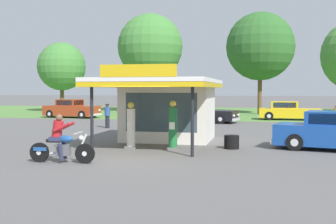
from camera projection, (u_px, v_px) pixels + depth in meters
ground_plane at (133, 158)px, 14.87m from camera, size 300.00×300.00×0.00m
grass_verge_strip at (218, 112)px, 44.15m from camera, size 120.00×24.00×0.01m
service_station_kiosk at (167, 105)px, 19.70m from camera, size 4.66×7.19×3.25m
gas_pump_nearside at (131, 127)px, 17.15m from camera, size 0.44×0.44×1.87m
gas_pump_offside at (173, 127)px, 16.79m from camera, size 0.44×0.44×1.94m
motorcycle_with_rider at (61, 143)px, 13.82m from camera, size 2.20×0.70×1.58m
parked_car_back_row_centre_right at (159, 109)px, 36.36m from camera, size 5.69×2.20×1.57m
parked_car_back_row_centre at (289, 111)px, 33.41m from camera, size 4.89×1.99×1.44m
parked_car_second_row_spare at (71, 109)px, 36.06m from camera, size 5.00×2.53×1.54m
parked_car_back_row_far_right at (200, 113)px, 30.95m from camera, size 5.52×2.84×1.43m
bystander_admiring_sedan at (107, 115)px, 26.32m from camera, size 0.34×0.34×1.50m
tree_oak_left at (62, 67)px, 45.76m from camera, size 5.13×5.13×7.40m
tree_oak_far_right at (150, 48)px, 45.25m from camera, size 6.91×6.91×10.38m
tree_oak_distant_spare at (260, 46)px, 41.00m from camera, size 6.54×6.54×9.78m
spare_tire_stack at (232, 142)px, 17.12m from camera, size 0.60×0.60×0.54m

